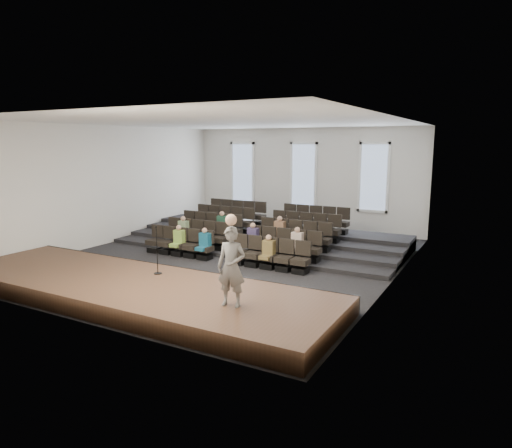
{
  "coord_description": "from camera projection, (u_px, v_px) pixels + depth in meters",
  "views": [
    {
      "loc": [
        8.85,
        -14.1,
        4.26
      ],
      "look_at": [
        0.85,
        0.5,
        1.3
      ],
      "focal_mm": 32.0,
      "sensor_mm": 36.0,
      "label": 1
    }
  ],
  "objects": [
    {
      "name": "windows",
      "position": [
        303.0,
        175.0,
        22.64
      ],
      "size": [
        8.44,
        0.1,
        3.24
      ],
      "color": "white",
      "rests_on": "wall_back"
    },
    {
      "name": "mic_stand",
      "position": [
        157.0,
        260.0,
        13.24
      ],
      "size": [
        0.24,
        0.24,
        1.42
      ],
      "color": "black",
      "rests_on": "stage"
    },
    {
      "name": "wall_front",
      "position": [
        69.0,
        220.0,
        10.61
      ],
      "size": [
        12.0,
        0.04,
        5.0
      ],
      "primitive_type": "cube",
      "color": "silver",
      "rests_on": "ground"
    },
    {
      "name": "stage",
      "position": [
        133.0,
        289.0,
        12.66
      ],
      "size": [
        11.8,
        3.6,
        0.5
      ],
      "primitive_type": "cube",
      "color": "#442B1D",
      "rests_on": "ground"
    },
    {
      "name": "audience",
      "position": [
        234.0,
        236.0,
        17.24
      ],
      "size": [
        5.45,
        2.64,
        1.1
      ],
      "color": "#8FB849",
      "rests_on": "seating_rows"
    },
    {
      "name": "speaker",
      "position": [
        231.0,
        267.0,
        10.53
      ],
      "size": [
        0.75,
        0.56,
        1.88
      ],
      "primitive_type": "imported",
      "rotation": [
        0.0,
        0.0,
        0.17
      ],
      "color": "#605D5B",
      "rests_on": "stage"
    },
    {
      "name": "seating_rows",
      "position": [
        250.0,
        233.0,
        18.32
      ],
      "size": [
        6.8,
        4.7,
        1.67
      ],
      "color": "black",
      "rests_on": "ground"
    },
    {
      "name": "stage_lip",
      "position": [
        173.0,
        274.0,
        14.19
      ],
      "size": [
        11.8,
        0.06,
        0.52
      ],
      "primitive_type": "cube",
      "color": "black",
      "rests_on": "ground"
    },
    {
      "name": "wall_left",
      "position": [
        110.0,
        185.0,
        19.52
      ],
      "size": [
        0.04,
        14.0,
        5.0
      ],
      "primitive_type": "cube",
      "color": "silver",
      "rests_on": "ground"
    },
    {
      "name": "risers",
      "position": [
        268.0,
        238.0,
        19.81
      ],
      "size": [
        11.8,
        4.8,
        0.6
      ],
      "color": "black",
      "rests_on": "ground"
    },
    {
      "name": "wall_back",
      "position": [
        304.0,
        179.0,
        22.73
      ],
      "size": [
        12.0,
        0.04,
        5.0
      ],
      "primitive_type": "cube",
      "color": "silver",
      "rests_on": "ground"
    },
    {
      "name": "ceiling",
      "position": [
        228.0,
        122.0,
        16.23
      ],
      "size": [
        12.0,
        14.0,
        0.02
      ],
      "primitive_type": "cube",
      "color": "white",
      "rests_on": "ground"
    },
    {
      "name": "ground",
      "position": [
        230.0,
        258.0,
        17.11
      ],
      "size": [
        14.0,
        14.0,
        0.0
      ],
      "primitive_type": "plane",
      "color": "black",
      "rests_on": "ground"
    },
    {
      "name": "wall_right",
      "position": [
        397.0,
        202.0,
        13.82
      ],
      "size": [
        0.04,
        14.0,
        5.0
      ],
      "primitive_type": "cube",
      "color": "silver",
      "rests_on": "ground"
    }
  ]
}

